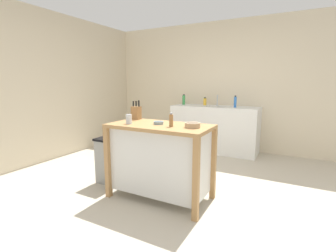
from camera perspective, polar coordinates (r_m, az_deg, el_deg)
name	(u,v)px	position (r m, az deg, el deg)	size (l,w,h in m)	color
ground_plane	(169,196)	(3.11, 0.35, -16.14)	(6.23, 6.23, 0.00)	#BCB29E
wall_back	(228,86)	(5.23, 13.90, 8.98)	(5.23, 0.10, 2.60)	beige
wall_left	(77,87)	(5.23, -20.61, 8.64)	(0.10, 3.19, 2.60)	beige
kitchen_island	(160,157)	(2.91, -1.87, -7.35)	(1.19, 0.61, 0.90)	#AD7F4C
knife_block	(136,112)	(3.23, -7.44, 3.16)	(0.11, 0.09, 0.25)	#9E7042
bowl_ceramic_small	(159,123)	(2.82, -2.23, 0.78)	(0.12, 0.12, 0.03)	gray
bowl_ceramic_wide	(192,125)	(2.62, 5.74, 0.24)	(0.17, 0.17, 0.05)	tan
drinking_cup	(129,119)	(2.88, -9.16, 1.61)	(0.07, 0.07, 0.11)	silver
pepper_grinder	(171,120)	(2.66, 0.75, 1.45)	(0.04, 0.04, 0.16)	#9E7042
trash_bin	(111,160)	(3.49, -13.30, -7.81)	(0.36, 0.28, 0.63)	gray
sink_counter	(214,129)	(5.02, 10.78, -0.60)	(1.71, 0.60, 0.91)	silver
sink_faucet	(217,100)	(5.08, 11.46, 5.93)	(0.02, 0.02, 0.22)	#B7BCC1
bottle_spray_cleaner	(235,102)	(4.76, 15.46, 5.46)	(0.05, 0.05, 0.23)	blue
bottle_dish_soap	(205,102)	(5.13, 8.63, 5.68)	(0.06, 0.06, 0.17)	yellow
bottle_hand_soap	(184,100)	(5.24, 3.72, 6.15)	(0.06, 0.06, 0.22)	green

